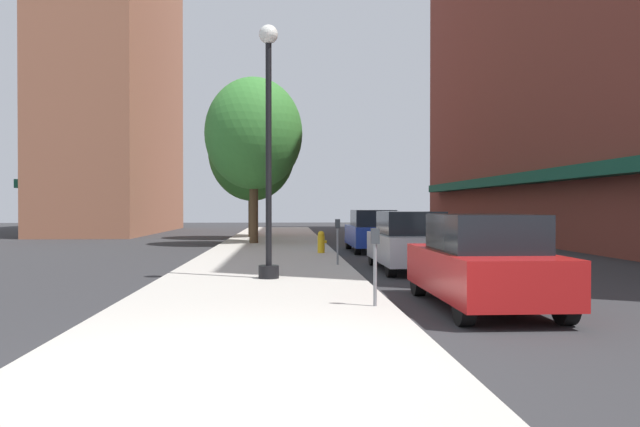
% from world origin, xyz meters
% --- Properties ---
extents(ground_plane, '(90.00, 90.00, 0.00)m').
position_xyz_m(ground_plane, '(4.00, 18.00, 0.00)').
color(ground_plane, '#2D2D30').
extents(sidewalk_slab, '(4.80, 50.00, 0.12)m').
position_xyz_m(sidewalk_slab, '(0.00, 19.00, 0.06)').
color(sidewalk_slab, '#B7B2A8').
rests_on(sidewalk_slab, ground).
extents(building_far_background, '(6.80, 18.00, 19.82)m').
position_xyz_m(building_far_background, '(-11.01, 37.00, 9.89)').
color(building_far_background, '#9E6047').
rests_on(building_far_background, ground).
extents(lamppost, '(0.48, 0.48, 5.90)m').
position_xyz_m(lamppost, '(0.16, 7.77, 3.20)').
color(lamppost, black).
rests_on(lamppost, sidewalk_slab).
extents(fire_hydrant, '(0.33, 0.26, 0.79)m').
position_xyz_m(fire_hydrant, '(1.84, 15.67, 0.52)').
color(fire_hydrant, gold).
rests_on(fire_hydrant, sidewalk_slab).
extents(parking_meter_near, '(0.14, 0.09, 1.31)m').
position_xyz_m(parking_meter_near, '(2.05, 11.10, 0.95)').
color(parking_meter_near, slate).
rests_on(parking_meter_near, sidewalk_slab).
extents(parking_meter_far, '(0.14, 0.09, 1.31)m').
position_xyz_m(parking_meter_far, '(2.05, 3.60, 0.95)').
color(parking_meter_far, slate).
rests_on(parking_meter_far, sidewalk_slab).
extents(tree_near, '(4.80, 4.80, 7.51)m').
position_xyz_m(tree_near, '(-1.29, 27.82, 4.85)').
color(tree_near, '#4C3823').
rests_on(tree_near, sidewalk_slab).
extents(tree_mid, '(4.47, 4.47, 7.60)m').
position_xyz_m(tree_mid, '(-0.90, 21.94, 5.13)').
color(tree_mid, '#4C3823').
rests_on(tree_mid, sidewalk_slab).
extents(car_red, '(1.80, 4.30, 1.66)m').
position_xyz_m(car_red, '(4.00, 3.96, 0.81)').
color(car_red, black).
rests_on(car_red, ground).
extents(car_silver, '(1.80, 4.30, 1.66)m').
position_xyz_m(car_silver, '(4.00, 10.41, 0.81)').
color(car_silver, black).
rests_on(car_silver, ground).
extents(car_blue, '(1.80, 4.30, 1.66)m').
position_xyz_m(car_blue, '(4.00, 17.76, 0.81)').
color(car_blue, black).
rests_on(car_blue, ground).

